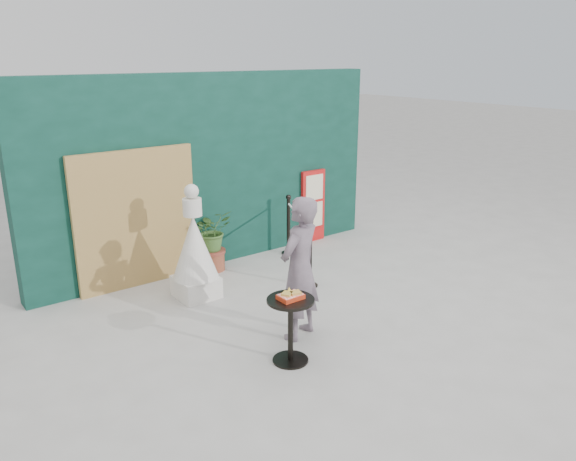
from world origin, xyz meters
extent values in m
plane|color=#ADAAA5|center=(0.00, 0.00, 0.00)|extent=(60.00, 60.00, 0.00)
cube|color=#0A3026|center=(0.00, 3.15, 1.50)|extent=(6.00, 0.30, 3.00)
cube|color=tan|center=(-1.40, 2.94, 1.00)|extent=(1.80, 0.08, 2.00)
imported|color=slate|center=(-0.53, 0.28, 0.87)|extent=(0.73, 0.60, 1.73)
cube|color=red|center=(1.90, 2.96, 0.65)|extent=(0.50, 0.06, 1.30)
cube|color=beige|center=(1.90, 2.92, 1.00)|extent=(0.38, 0.02, 0.45)
cube|color=beige|center=(1.90, 2.92, 0.50)|extent=(0.38, 0.02, 0.45)
cube|color=red|center=(1.90, 2.92, 0.15)|extent=(0.38, 0.02, 0.18)
cube|color=silver|center=(-0.97, 2.04, 0.15)|extent=(0.54, 0.54, 0.30)
cone|color=silver|center=(-0.97, 2.04, 0.74)|extent=(0.63, 0.63, 0.89)
cylinder|color=silver|center=(-0.97, 2.04, 1.30)|extent=(0.26, 0.26, 0.24)
sphere|color=silver|center=(-0.97, 2.04, 1.52)|extent=(0.20, 0.20, 0.20)
cylinder|color=black|center=(-0.97, -0.13, 0.01)|extent=(0.40, 0.40, 0.02)
cylinder|color=black|center=(-0.97, -0.13, 0.36)|extent=(0.06, 0.06, 0.72)
cylinder|color=black|center=(-0.97, -0.13, 0.73)|extent=(0.52, 0.52, 0.03)
cube|color=red|center=(-0.97, -0.13, 0.78)|extent=(0.26, 0.19, 0.05)
cube|color=#FB3121|center=(-0.97, -0.13, 0.80)|extent=(0.24, 0.17, 0.00)
cube|color=gold|center=(-1.01, -0.12, 0.82)|extent=(0.15, 0.14, 0.02)
cube|color=#E3AE53|center=(-0.92, -0.15, 0.82)|extent=(0.13, 0.13, 0.02)
cone|color=yellow|center=(-0.95, -0.08, 0.83)|extent=(0.06, 0.06, 0.06)
cylinder|color=brown|center=(-0.27, 2.78, 0.14)|extent=(0.35, 0.35, 0.29)
cylinder|color=brown|center=(-0.27, 2.78, 0.31)|extent=(0.39, 0.39, 0.05)
imported|color=#3C632A|center=(-0.27, 2.78, 0.65)|extent=(0.57, 0.50, 0.64)
cylinder|color=black|center=(0.53, 1.37, 0.01)|extent=(0.24, 0.24, 0.02)
cylinder|color=black|center=(0.53, 1.37, 0.48)|extent=(0.06, 0.06, 0.96)
sphere|color=black|center=(0.53, 1.37, 0.99)|extent=(0.09, 0.09, 0.09)
cylinder|color=black|center=(1.13, 2.67, 0.01)|extent=(0.24, 0.24, 0.02)
cylinder|color=black|center=(1.13, 2.67, 0.48)|extent=(0.06, 0.06, 0.96)
sphere|color=black|center=(1.13, 2.67, 0.99)|extent=(0.09, 0.09, 0.09)
cylinder|color=white|center=(0.83, 2.02, 0.88)|extent=(0.63, 1.31, 0.03)
camera|label=1|loc=(-4.34, -4.49, 3.27)|focal=35.00mm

